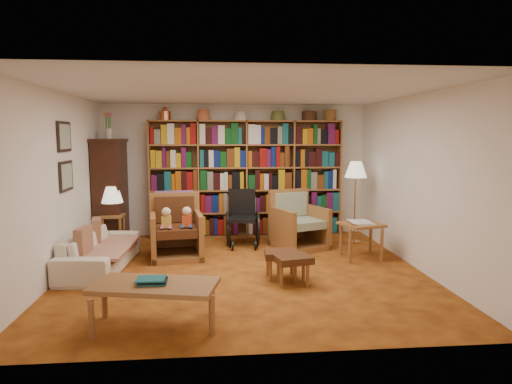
{
  "coord_description": "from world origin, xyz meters",
  "views": [
    {
      "loc": [
        -0.4,
        -6.29,
        1.91
      ],
      "look_at": [
        0.23,
        0.6,
        1.06
      ],
      "focal_mm": 32.0,
      "sensor_mm": 36.0,
      "label": 1
    }
  ],
  "objects": [
    {
      "name": "wall_left",
      "position": [
        -2.5,
        0.0,
        1.25
      ],
      "size": [
        0.0,
        5.0,
        5.0
      ],
      "primitive_type": "plane",
      "rotation": [
        1.57,
        0.0,
        1.57
      ],
      "color": "white",
      "rests_on": "floor"
    },
    {
      "name": "side_table_lamp",
      "position": [
        -2.15,
        1.61,
        0.41
      ],
      "size": [
        0.37,
        0.37,
        0.57
      ],
      "color": "#9A632F",
      "rests_on": "floor"
    },
    {
      "name": "floor_lamp",
      "position": [
        2.09,
        1.56,
        1.26
      ],
      "size": [
        0.39,
        0.39,
        1.46
      ],
      "color": "#B97F3B",
      "rests_on": "floor"
    },
    {
      "name": "footstool_b",
      "position": [
        0.59,
        -0.64,
        0.31
      ],
      "size": [
        0.52,
        0.47,
        0.38
      ],
      "color": "#4E2B15",
      "rests_on": "floor"
    },
    {
      "name": "floor",
      "position": [
        0.0,
        0.0,
        0.0
      ],
      "size": [
        5.0,
        5.0,
        0.0
      ],
      "primitive_type": "plane",
      "color": "#B1611B",
      "rests_on": "ground"
    },
    {
      "name": "wall_right",
      "position": [
        2.5,
        0.0,
        1.25
      ],
      "size": [
        0.0,
        5.0,
        5.0
      ],
      "primitive_type": "plane",
      "rotation": [
        1.57,
        0.0,
        -1.57
      ],
      "color": "white",
      "rests_on": "floor"
    },
    {
      "name": "sofa_throw",
      "position": [
        -2.0,
        0.29,
        0.3
      ],
      "size": [
        0.79,
        1.41,
        0.04
      ],
      "primitive_type": "cube",
      "rotation": [
        0.0,
        0.0,
        -0.04
      ],
      "color": "beige",
      "rests_on": "sofa"
    },
    {
      "name": "bookshelf",
      "position": [
        0.2,
        2.33,
        1.17
      ],
      "size": [
        3.6,
        0.3,
        2.42
      ],
      "color": "#9A632F",
      "rests_on": "floor"
    },
    {
      "name": "table_lamp",
      "position": [
        -2.15,
        1.61,
        0.9
      ],
      "size": [
        0.36,
        0.36,
        0.49
      ],
      "color": "#B97F3B",
      "rests_on": "side_table_lamp"
    },
    {
      "name": "framed_pictures",
      "position": [
        -2.48,
        0.3,
        1.62
      ],
      "size": [
        0.03,
        0.52,
        0.97
      ],
      "color": "black",
      "rests_on": "wall_left"
    },
    {
      "name": "cushion_left",
      "position": [
        -2.18,
        0.64,
        0.45
      ],
      "size": [
        0.2,
        0.4,
        0.38
      ],
      "primitive_type": "cube",
      "rotation": [
        0.0,
        0.0,
        0.21
      ],
      "color": "maroon",
      "rests_on": "sofa"
    },
    {
      "name": "cushion_right",
      "position": [
        -2.18,
        -0.06,
        0.45
      ],
      "size": [
        0.16,
        0.4,
        0.39
      ],
      "primitive_type": "cube",
      "rotation": [
        0.0,
        0.0,
        -0.1
      ],
      "color": "maroon",
      "rests_on": "sofa"
    },
    {
      "name": "armchair_leather",
      "position": [
        -1.01,
        0.93,
        0.41
      ],
      "size": [
        0.9,
        0.95,
        1.01
      ],
      "color": "#9A632F",
      "rests_on": "floor"
    },
    {
      "name": "curio_cabinet",
      "position": [
        -2.25,
        2.0,
        0.95
      ],
      "size": [
        0.5,
        0.95,
        2.4
      ],
      "color": "#36160E",
      "rests_on": "floor"
    },
    {
      "name": "coffee_table",
      "position": [
        -1.01,
        -1.8,
        0.4
      ],
      "size": [
        1.32,
        0.85,
        0.5
      ],
      "color": "#9A632F",
      "rests_on": "floor"
    },
    {
      "name": "sofa",
      "position": [
        -2.05,
        0.29,
        0.27
      ],
      "size": [
        1.88,
        0.85,
        0.53
      ],
      "primitive_type": "imported",
      "rotation": [
        0.0,
        0.0,
        1.5
      ],
      "color": "beige",
      "rests_on": "floor"
    },
    {
      "name": "wall_back",
      "position": [
        0.0,
        2.5,
        1.25
      ],
      "size": [
        5.0,
        0.0,
        5.0
      ],
      "primitive_type": "plane",
      "rotation": [
        1.57,
        0.0,
        0.0
      ],
      "color": "white",
      "rests_on": "floor"
    },
    {
      "name": "wheelchair",
      "position": [
        0.08,
        1.57,
        0.45
      ],
      "size": [
        0.56,
        0.78,
        0.98
      ],
      "color": "black",
      "rests_on": "floor"
    },
    {
      "name": "side_table_papers",
      "position": [
        1.86,
        0.51,
        0.48
      ],
      "size": [
        0.71,
        0.71,
        0.59
      ],
      "color": "#9A632F",
      "rests_on": "floor"
    },
    {
      "name": "ceiling",
      "position": [
        0.0,
        0.0,
        2.5
      ],
      "size": [
        5.0,
        5.0,
        0.0
      ],
      "primitive_type": "plane",
      "rotation": [
        3.14,
        0.0,
        0.0
      ],
      "color": "silver",
      "rests_on": "wall_back"
    },
    {
      "name": "footstool_a",
      "position": [
        0.48,
        -0.38,
        0.31
      ],
      "size": [
        0.46,
        0.4,
        0.38
      ],
      "color": "#4E2B15",
      "rests_on": "floor"
    },
    {
      "name": "armchair_sage",
      "position": [
        1.04,
        1.38,
        0.37
      ],
      "size": [
        1.08,
        1.07,
        0.98
      ],
      "color": "#9A632F",
      "rests_on": "floor"
    },
    {
      "name": "wall_front",
      "position": [
        0.0,
        -2.5,
        1.25
      ],
      "size": [
        5.0,
        0.0,
        5.0
      ],
      "primitive_type": "plane",
      "rotation": [
        -1.57,
        0.0,
        0.0
      ],
      "color": "white",
      "rests_on": "floor"
    }
  ]
}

